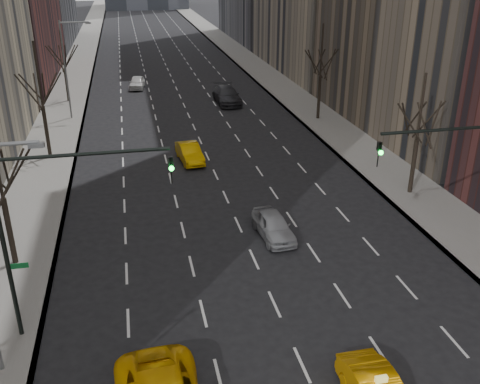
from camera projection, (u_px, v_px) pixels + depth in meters
sidewalk_left at (77, 70)px, 73.68m from camera, size 4.50×320.00×0.15m
sidewalk_right at (250, 63)px, 78.32m from camera, size 4.50×320.00×0.15m
tree_lw_b at (3, 198)px, 25.72m from camera, size 3.36×3.50×7.82m
tree_lw_c at (43, 108)px, 39.91m from camera, size 3.36×3.50×8.74m
tree_lw_d at (65, 69)px, 56.21m from camera, size 3.36×3.50×7.36m
tree_rw_b at (417, 140)px, 33.85m from camera, size 3.36×3.50×7.82m
tree_rw_c at (320, 78)px, 49.83m from camera, size 3.36×3.50×8.74m
traffic_mast_left at (46, 214)px, 20.19m from camera, size 6.69×0.39×8.00m
traffic_mast_right at (476, 176)px, 23.64m from camera, size 6.69×0.39×8.00m
streetlight_far at (68, 60)px, 49.34m from camera, size 2.83×0.22×9.00m
silver_sedan_ahead at (273, 226)px, 29.68m from camera, size 1.92×4.17×1.38m
far_taxi at (190, 153)px, 40.68m from camera, size 1.92×4.35×1.39m
far_suv_grey at (227, 95)px, 56.80m from camera, size 2.52×6.00×1.73m
far_car_white at (137, 83)px, 63.27m from camera, size 2.16×4.30×1.40m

